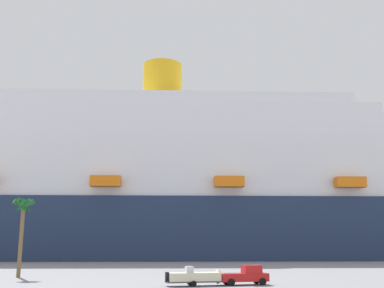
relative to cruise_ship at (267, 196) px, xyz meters
The scene contains 5 objects.
ground_plane 54.00m from the cruise_ship, 108.55° to the right, with size 600.00×600.00×0.00m, color gray.
cruise_ship is the anchor object (origin of this frame).
pickup_truck 90.47m from the cruise_ship, 100.55° to the right, with size 5.91×3.29×2.20m.
small_boat_on_trailer 92.78m from the cruise_ship, 103.67° to the right, with size 8.03×3.38×2.15m.
palm_tree 89.49m from the cruise_ship, 121.82° to the right, with size 3.19×3.18×11.14m.
Camera 1 is at (-5.92, -64.76, 4.69)m, focal length 43.36 mm.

